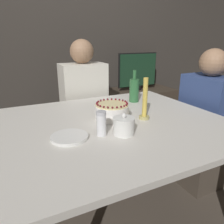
{
  "coord_description": "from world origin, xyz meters",
  "views": [
    {
      "loc": [
        -0.56,
        -1.1,
        1.23
      ],
      "look_at": [
        0.0,
        0.05,
        0.8
      ],
      "focal_mm": 35.0,
      "sensor_mm": 36.0,
      "label": 1
    }
  ],
  "objects": [
    {
      "name": "ground_plane",
      "position": [
        0.0,
        0.0,
        0.0
      ],
      "size": [
        12.0,
        12.0,
        0.0
      ],
      "primitive_type": "plane",
      "color": "#4C4238"
    },
    {
      "name": "tv_monitor",
      "position": [
        0.86,
        1.11,
        0.87
      ],
      "size": [
        0.51,
        0.1,
        0.43
      ],
      "color": "black",
      "rests_on": "side_cabinet"
    },
    {
      "name": "sugar_bowl",
      "position": [
        -0.05,
        -0.18,
        0.81
      ],
      "size": [
        0.11,
        0.11,
        0.11
      ],
      "color": "white",
      "rests_on": "dining_table"
    },
    {
      "name": "bottle",
      "position": [
        0.33,
        0.33,
        0.85
      ],
      "size": [
        0.07,
        0.07,
        0.25
      ],
      "color": "#2D6638",
      "rests_on": "dining_table"
    },
    {
      "name": "person_man_blue_shirt",
      "position": [
        0.07,
        0.78,
        0.54
      ],
      "size": [
        0.4,
        0.34,
        1.23
      ],
      "rotation": [
        0.0,
        0.0,
        3.14
      ],
      "color": "#2D2D38",
      "rests_on": "ground_plane"
    },
    {
      "name": "person_woman_floral",
      "position": [
        0.86,
        0.07,
        0.51
      ],
      "size": [
        0.34,
        0.4,
        1.17
      ],
      "rotation": [
        0.0,
        0.0,
        1.57
      ],
      "color": "#473D33",
      "rests_on": "ground_plane"
    },
    {
      "name": "plate_stack",
      "position": [
        -0.32,
        -0.11,
        0.77
      ],
      "size": [
        0.19,
        0.19,
        0.02
      ],
      "color": "white",
      "rests_on": "dining_table"
    },
    {
      "name": "wall_behind",
      "position": [
        0.0,
        1.4,
        1.3
      ],
      "size": [
        8.0,
        0.05,
        2.6
      ],
      "color": "#38332D",
      "rests_on": "ground_plane"
    },
    {
      "name": "dining_table",
      "position": [
        0.0,
        0.0,
        0.65
      ],
      "size": [
        1.32,
        1.17,
        0.76
      ],
      "color": "beige",
      "rests_on": "ground_plane"
    },
    {
      "name": "side_cabinet",
      "position": [
        0.86,
        1.11,
        0.32
      ],
      "size": [
        0.88,
        0.5,
        0.65
      ],
      "color": "#382D23",
      "rests_on": "ground_plane"
    },
    {
      "name": "cake",
      "position": [
        0.0,
        0.05,
        0.81
      ],
      "size": [
        0.21,
        0.21,
        0.11
      ],
      "color": "white",
      "rests_on": "dining_table"
    },
    {
      "name": "candle",
      "position": [
        0.18,
        -0.04,
        0.86
      ],
      "size": [
        0.06,
        0.06,
        0.26
      ],
      "color": "tan",
      "rests_on": "dining_table"
    },
    {
      "name": "sugar_shaker",
      "position": [
        -0.16,
        -0.15,
        0.82
      ],
      "size": [
        0.05,
        0.05,
        0.13
      ],
      "color": "white",
      "rests_on": "dining_table"
    }
  ]
}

